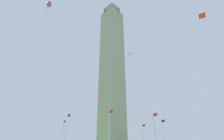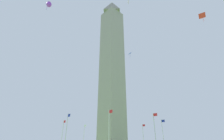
# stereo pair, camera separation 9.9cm
# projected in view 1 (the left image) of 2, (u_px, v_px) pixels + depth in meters

# --- Properties ---
(obelisk_monument) EXTENTS (6.19, 6.19, 56.28)m
(obelisk_monument) POSITION_uv_depth(u_px,v_px,m) (112.00, 62.00, 55.68)
(obelisk_monument) COLOR gray
(obelisk_monument) RESTS_ON ground
(flagpole_n) EXTENTS (1.12, 0.14, 9.16)m
(flagpole_n) POSITION_uv_depth(u_px,v_px,m) (155.00, 132.00, 36.30)
(flagpole_n) COLOR silver
(flagpole_n) RESTS_ON ground
(flagpole_ne) EXTENTS (1.12, 0.14, 9.16)m
(flagpole_ne) POSITION_uv_depth(u_px,v_px,m) (163.00, 135.00, 45.18)
(flagpole_ne) COLOR silver
(flagpole_ne) RESTS_ON ground
(flagpole_e) EXTENTS (1.12, 0.14, 9.16)m
(flagpole_e) POSITION_uv_depth(u_px,v_px,m) (143.00, 137.00, 54.37)
(flagpole_e) COLOR silver
(flagpole_e) RESTS_ON ground
(flagpole_se) EXTENTS (1.12, 0.14, 9.16)m
(flagpole_se) POSITION_uv_depth(u_px,v_px,m) (114.00, 138.00, 58.49)
(flagpole_se) COLOR silver
(flagpole_se) RESTS_ON ground
(flagpole_s) EXTENTS (1.12, 0.14, 9.16)m
(flagpole_s) POSITION_uv_depth(u_px,v_px,m) (84.00, 137.00, 55.13)
(flagpole_s) COLOR silver
(flagpole_s) RESTS_ON ground
(flagpole_sw) EXTENTS (1.12, 0.14, 9.16)m
(flagpole_sw) POSITION_uv_depth(u_px,v_px,m) (62.00, 135.00, 46.25)
(flagpole_sw) COLOR silver
(flagpole_sw) RESTS_ON ground
(flagpole_w) EXTENTS (1.12, 0.14, 9.16)m
(flagpole_w) POSITION_uv_depth(u_px,v_px,m) (66.00, 132.00, 37.06)
(flagpole_w) COLOR silver
(flagpole_w) RESTS_ON ground
(flagpole_nw) EXTENTS (1.12, 0.14, 9.16)m
(flagpole_nw) POSITION_uv_depth(u_px,v_px,m) (109.00, 131.00, 32.93)
(flagpole_nw) COLOR silver
(flagpole_nw) RESTS_ON ground
(kite_red_diamond) EXTENTS (1.90, 1.86, 2.38)m
(kite_red_diamond) POSITION_uv_depth(u_px,v_px,m) (202.00, 16.00, 41.40)
(kite_red_diamond) COLOR red
(kite_blue_diamond) EXTENTS (1.16, 1.05, 1.63)m
(kite_blue_diamond) POSITION_uv_depth(u_px,v_px,m) (130.00, 54.00, 47.01)
(kite_blue_diamond) COLOR blue
(kite_purple_delta) EXTENTS (2.04, 2.08, 2.60)m
(kite_purple_delta) POSITION_uv_depth(u_px,v_px,m) (48.00, 4.00, 36.21)
(kite_purple_delta) COLOR purple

